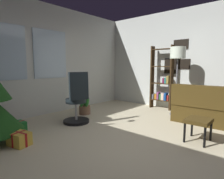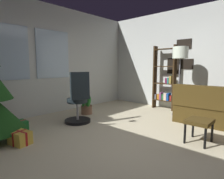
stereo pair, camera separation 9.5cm
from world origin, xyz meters
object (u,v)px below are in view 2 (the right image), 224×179
potted_plant (87,105)px  bookshelf (165,82)px  footstool (199,123)px  office_chair (78,103)px  floor_lamp (180,57)px  gift_box_gold (20,138)px  gift_box_red (6,123)px  gift_box_green (18,126)px

potted_plant → bookshelf: bearing=-32.2°
bookshelf → footstool: bearing=-139.7°
office_chair → potted_plant: (0.61, 0.45, -0.20)m
floor_lamp → office_chair: bearing=147.4°
footstool → office_chair: size_ratio=0.38×
bookshelf → potted_plant: bookshelf is taller
footstool → gift_box_gold: size_ratio=1.15×
footstool → gift_box_red: size_ratio=1.14×
gift_box_red → gift_box_gold: (-0.15, -1.09, 0.02)m
bookshelf → potted_plant: bearing=147.8°
gift_box_green → floor_lamp: bearing=-28.8°
gift_box_red → office_chair: size_ratio=0.33×
office_chair → potted_plant: bearing=36.8°
gift_box_red → floor_lamp: 4.13m
footstool → bookshelf: size_ratio=0.23×
gift_box_red → potted_plant: size_ratio=0.59×
footstool → bookshelf: bookshelf is taller
footstool → gift_box_green: 3.23m
gift_box_red → gift_box_green: 0.45m
gift_box_gold → office_chair: (1.31, 0.22, 0.33)m
potted_plant → gift_box_green: bearing=-178.9°
gift_box_gold → gift_box_red: bearing=82.2°
footstool → bookshelf: bearing=40.3°
footstool → gift_box_red: (-1.83, 3.14, -0.24)m
footstool → bookshelf: (1.82, 1.54, 0.47)m
potted_plant → floor_lamp: bearing=-50.6°
bookshelf → gift_box_green: bearing=162.3°
gift_box_green → gift_box_gold: 0.67m
office_chair → gift_box_red: bearing=143.4°
gift_box_green → office_chair: (1.11, -0.42, 0.34)m
gift_box_green → bookshelf: bearing=-17.7°
gift_box_red → gift_box_gold: size_ratio=1.01×
gift_box_green → gift_box_gold: gift_box_gold is taller
gift_box_gold → potted_plant: size_ratio=0.59×
footstool → office_chair: office_chair is taller
gift_box_green → gift_box_gold: bearing=-107.7°
potted_plant → office_chair: bearing=-143.2°
footstool → gift_box_green: (-1.78, 2.69, -0.23)m
gift_box_green → bookshelf: bookshelf is taller
gift_box_red → office_chair: (1.16, -0.86, 0.35)m
office_chair → gift_box_green: bearing=159.1°
footstool → floor_lamp: (1.40, 0.95, 1.12)m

